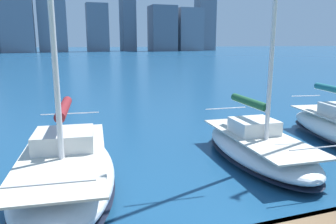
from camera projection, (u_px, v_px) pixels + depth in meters
The scene contains 3 objects.
city_skyline at pixel (35, 6), 146.54m from camera, with size 165.39×26.46×54.60m.
sailboat_forest at pixel (258, 145), 12.78m from camera, with size 3.16×6.92×12.35m.
sailboat_maroon at pixel (65, 170), 10.08m from camera, with size 3.85×7.79×10.08m.
Camera 1 is at (4.10, 4.23, 4.58)m, focal length 35.00 mm.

